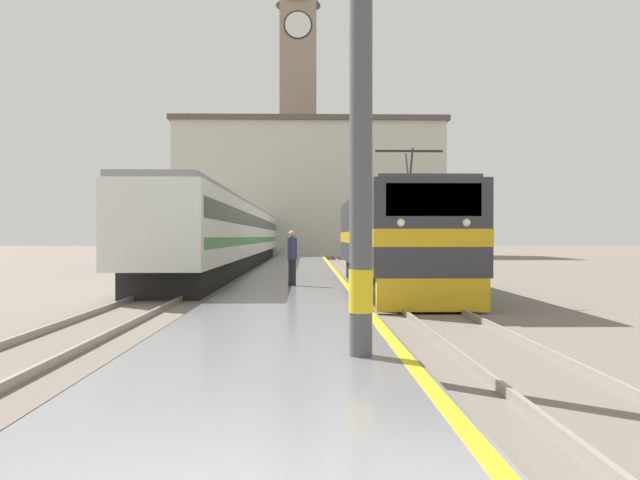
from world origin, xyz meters
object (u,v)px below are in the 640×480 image
Objects in this scene: locomotive_train at (392,239)px; passenger_train at (241,235)px; catenary_mast at (365,52)px; clock_tower at (298,106)px; person_on_platform at (292,256)px.

passenger_train is (-7.48, 19.86, 0.24)m from locomotive_train.
catenary_mast is 0.27× the size of clock_tower.
locomotive_train is 3.80m from person_on_platform.
passenger_train is at bearing -97.14° from clock_tower.
passenger_train is 33.96m from catenary_mast.
clock_tower reaches higher than person_on_platform.
catenary_mast is at bearing -99.43° from locomotive_train.
clock_tower is at bearing 82.86° from passenger_train.
locomotive_train is 7.92× the size of person_on_platform.
person_on_platform is at bearing 96.00° from catenary_mast.
catenary_mast reaches higher than passenger_train.
clock_tower is (-0.46, 48.54, 15.25)m from person_on_platform.
clock_tower is (3.45, 27.50, 14.45)m from passenger_train.
passenger_train is 1.58× the size of clock_tower.
passenger_train is 31.26m from clock_tower.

